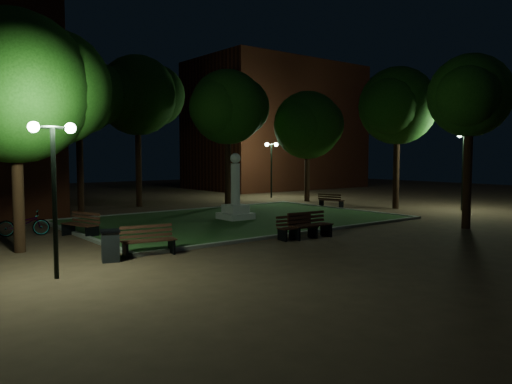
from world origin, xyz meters
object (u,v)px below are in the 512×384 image
(bench_west_near, at_px, (148,241))
(bicycle, at_px, (24,223))
(trash_bin, at_px, (110,245))
(bench_left_side, at_px, (81,225))
(bench_near_right, at_px, (310,226))
(bench_right_side, at_px, (331,201))
(monument, at_px, (236,201))
(bench_near_left, at_px, (297,228))

(bench_west_near, xyz_separation_m, bicycle, (-2.17, 6.45, 0.06))
(trash_bin, bearing_deg, bench_left_side, 80.00)
(bench_near_right, relative_size, trash_bin, 1.93)
(bench_near_right, distance_m, bench_left_side, 8.91)
(bench_west_near, height_order, trash_bin, trash_bin)
(bench_near_right, bearing_deg, bench_right_side, 43.58)
(bench_near_right, xyz_separation_m, bench_west_near, (-6.37, 0.80, -0.02))
(bench_west_near, bearing_deg, bench_left_side, 105.10)
(bench_right_side, height_order, bicycle, bicycle)
(bench_near_right, bearing_deg, bicycle, 144.09)
(bench_west_near, height_order, bench_right_side, bench_west_near)
(trash_bin, bearing_deg, bicycle, 97.25)
(bench_left_side, height_order, bench_right_side, bench_left_side)
(monument, distance_m, bicycle, 9.40)
(bench_near_left, xyz_separation_m, bench_near_right, (0.58, -0.09, 0.05))
(bench_left_side, xyz_separation_m, bicycle, (-1.75, 1.49, 0.06))
(bench_west_near, height_order, bicycle, bicycle)
(bicycle, bearing_deg, bench_west_near, -144.52)
(bench_near_left, bearing_deg, trash_bin, -177.32)
(trash_bin, bearing_deg, bench_near_right, -4.52)
(bench_near_left, relative_size, bicycle, 0.88)
(bench_left_side, relative_size, bench_right_side, 1.12)
(monument, distance_m, bench_near_left, 5.97)
(bicycle, bearing_deg, bench_left_side, -113.51)
(bench_near_left, xyz_separation_m, bench_west_near, (-5.79, 0.71, 0.02))
(bench_near_left, height_order, trash_bin, trash_bin)
(bench_near_left, xyz_separation_m, bench_right_side, (9.53, 7.20, -0.02))
(monument, xyz_separation_m, trash_bin, (-8.45, -5.28, -0.47))
(bench_near_right, height_order, trash_bin, bench_near_right)
(bench_left_side, height_order, trash_bin, trash_bin)
(bench_near_right, bearing_deg, monument, 87.15)
(monument, xyz_separation_m, bicycle, (-9.29, 1.36, -0.45))
(bench_near_right, height_order, bench_left_side, bench_near_right)
(bench_west_near, bearing_deg, monument, 45.82)
(bench_near_left, distance_m, bicycle, 10.71)
(bench_left_side, bearing_deg, trash_bin, -26.83)
(monument, bearing_deg, bench_near_right, -97.25)
(bicycle, bearing_deg, trash_bin, -155.89)
(bench_west_near, bearing_deg, trash_bin, -161.53)
(monument, height_order, bicycle, monument)
(bench_near_right, xyz_separation_m, bench_right_side, (8.94, 7.29, -0.07))
(bench_near_left, distance_m, trash_bin, 7.14)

